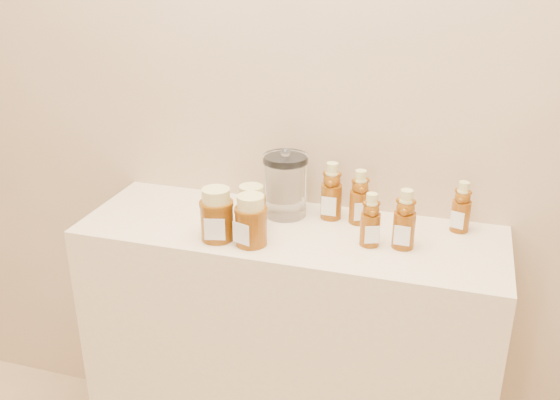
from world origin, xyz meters
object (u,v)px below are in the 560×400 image
(display_table, at_px, (288,359))
(honey_jar_left, at_px, (217,214))
(glass_canister, at_px, (285,183))
(bear_bottle_front_left, at_px, (371,216))
(bear_bottle_back_left, at_px, (332,187))

(display_table, bearing_deg, honey_jar_left, -146.57)
(honey_jar_left, xyz_separation_m, glass_canister, (0.13, 0.21, 0.03))
(honey_jar_left, bearing_deg, glass_canister, 43.65)
(display_table, relative_size, bear_bottle_front_left, 7.18)
(bear_bottle_back_left, relative_size, bear_bottle_front_left, 1.15)
(bear_bottle_back_left, relative_size, glass_canister, 0.95)
(display_table, relative_size, bear_bottle_back_left, 6.25)
(display_table, height_order, honey_jar_left, honey_jar_left)
(bear_bottle_back_left, bearing_deg, display_table, -129.50)
(bear_bottle_front_left, distance_m, glass_canister, 0.30)
(honey_jar_left, bearing_deg, bear_bottle_back_left, 26.33)
(display_table, height_order, bear_bottle_back_left, bear_bottle_back_left)
(honey_jar_left, distance_m, glass_canister, 0.25)
(bear_bottle_back_left, bearing_deg, glass_canister, -171.83)
(bear_bottle_back_left, distance_m, glass_canister, 0.14)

